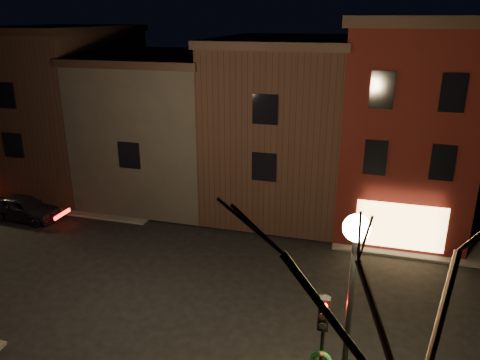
{
  "coord_description": "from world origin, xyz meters",
  "views": [
    {
      "loc": [
        6.31,
        -15.49,
        10.62
      ],
      "look_at": [
        0.5,
        4.73,
        3.2
      ],
      "focal_mm": 35.0,
      "sensor_mm": 36.0,
      "label": 1
    }
  ],
  "objects_px": {
    "street_lamp_near": "(353,273)",
    "traffic_signal": "(322,342)",
    "parked_car_a": "(24,208)",
    "bare_tree_right": "(431,310)"
  },
  "relations": [
    {
      "from": "street_lamp_near",
      "to": "traffic_signal",
      "type": "bearing_deg",
      "value": 140.63
    },
    {
      "from": "traffic_signal",
      "to": "parked_car_a",
      "type": "distance_m",
      "value": 19.7
    },
    {
      "from": "street_lamp_near",
      "to": "parked_car_a",
      "type": "relative_size",
      "value": 1.6
    },
    {
      "from": "street_lamp_near",
      "to": "traffic_signal",
      "type": "xyz_separation_m",
      "value": [
        -0.6,
        0.49,
        -2.37
      ]
    },
    {
      "from": "street_lamp_near",
      "to": "traffic_signal",
      "type": "relative_size",
      "value": 1.6
    },
    {
      "from": "parked_car_a",
      "to": "bare_tree_right",
      "type": "bearing_deg",
      "value": -120.94
    },
    {
      "from": "street_lamp_near",
      "to": "parked_car_a",
      "type": "bearing_deg",
      "value": 150.85
    },
    {
      "from": "traffic_signal",
      "to": "bare_tree_right",
      "type": "height_order",
      "value": "bare_tree_right"
    },
    {
      "from": "street_lamp_near",
      "to": "bare_tree_right",
      "type": "height_order",
      "value": "bare_tree_right"
    },
    {
      "from": "street_lamp_near",
      "to": "parked_car_a",
      "type": "height_order",
      "value": "street_lamp_near"
    }
  ]
}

